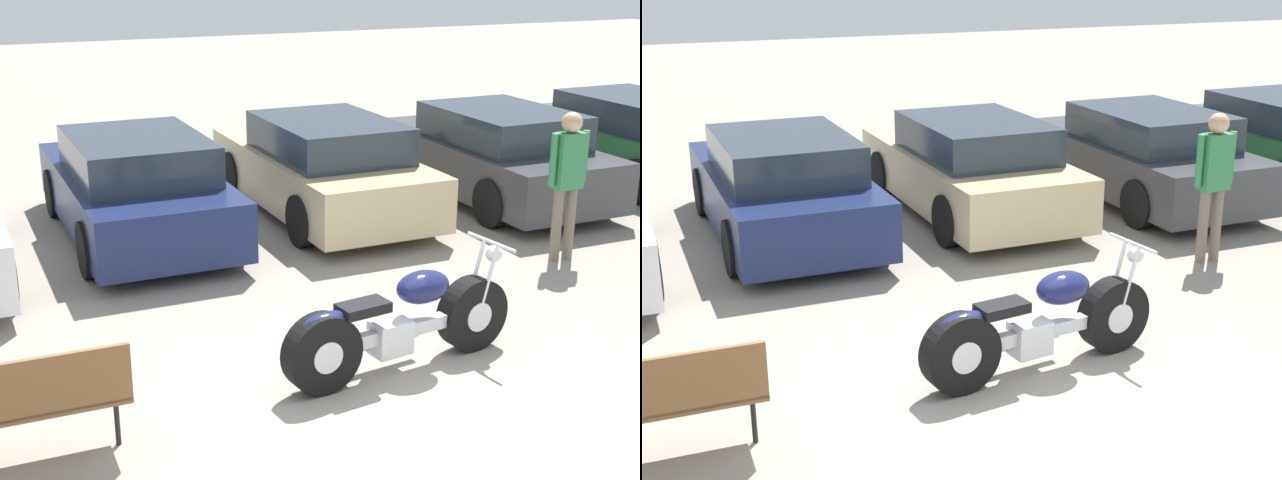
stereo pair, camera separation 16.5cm
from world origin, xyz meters
TOP-DOWN VIEW (x-y plane):
  - ground_plane at (0.00, 0.00)m, footprint 60.00×60.00m
  - motorcycle at (0.30, 0.54)m, footprint 2.30×0.68m
  - parked_car_navy at (-0.92, 5.19)m, footprint 1.85×4.18m
  - parked_car_champagne at (1.67, 5.21)m, footprint 1.85×4.18m
  - parked_car_dark_grey at (4.26, 4.94)m, footprint 1.85×4.18m
  - parked_car_green at (6.85, 5.03)m, footprint 1.85×4.18m
  - park_bench at (-2.84, 0.22)m, footprint 1.47×0.43m
  - person_standing at (3.45, 2.29)m, footprint 0.52×0.24m

SIDE VIEW (x-z plane):
  - ground_plane at x=0.00m, z-range 0.00..0.00m
  - motorcycle at x=0.30m, z-range -0.08..0.93m
  - park_bench at x=-2.84m, z-range 0.10..0.99m
  - parked_car_navy at x=-0.92m, z-range -0.03..1.31m
  - parked_car_champagne at x=1.67m, z-range -0.03..1.31m
  - parked_car_dark_grey at x=4.26m, z-range -0.03..1.31m
  - parked_car_green at x=6.85m, z-range -0.03..1.31m
  - person_standing at x=3.45m, z-range 0.17..1.93m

